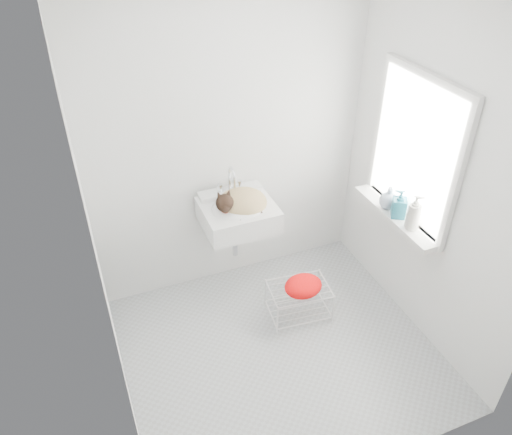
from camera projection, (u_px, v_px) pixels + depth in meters
name	position (u px, v px, depth m)	size (l,w,h in m)	color
floor	(279.00, 351.00, 3.71)	(2.20, 2.00, 0.02)	#ADB2B6
back_wall	(229.00, 143.00, 3.75)	(2.20, 0.02, 2.50)	white
right_wall	(434.00, 177.00, 3.33)	(0.02, 2.00, 2.50)	white
left_wall	(97.00, 255.00, 2.65)	(0.02, 2.00, 2.50)	white
window_glass	(416.00, 151.00, 3.42)	(0.01, 0.80, 1.00)	white
window_frame	(415.00, 152.00, 3.42)	(0.04, 0.90, 1.10)	white
windowsill	(395.00, 216.00, 3.70)	(0.16, 0.88, 0.04)	white
sink	(238.00, 205.00, 3.77)	(0.55, 0.48, 0.22)	white
faucet	(229.00, 178.00, 3.83)	(0.20, 0.14, 0.20)	silver
cat	(240.00, 202.00, 3.74)	(0.42, 0.35, 0.25)	tan
wire_rack	(299.00, 299.00, 3.94)	(0.46, 0.32, 0.27)	white
towel	(303.00, 289.00, 3.81)	(0.30, 0.21, 0.12)	red
bottle_a	(411.00, 228.00, 3.53)	(0.09, 0.09, 0.23)	beige
bottle_b	(397.00, 216.00, 3.66)	(0.10, 0.10, 0.22)	#1B5E71
bottle_c	(387.00, 207.00, 3.75)	(0.14, 0.14, 0.18)	#97A7BD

